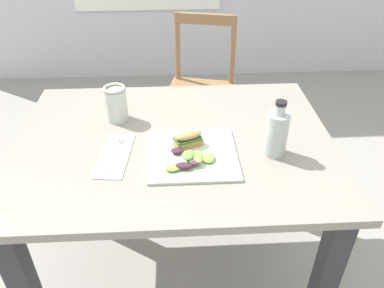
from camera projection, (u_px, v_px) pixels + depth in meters
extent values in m
plane|color=gray|center=(198.00, 275.00, 1.79)|extent=(8.75, 8.75, 0.00)
cube|color=gray|center=(174.00, 143.00, 1.40)|extent=(1.15, 0.86, 0.03)
cube|color=#2D2D33|center=(323.00, 285.00, 1.34)|extent=(0.07, 0.07, 0.71)
cube|color=#2D2D33|center=(72.00, 166.00, 1.88)|extent=(0.07, 0.07, 0.71)
cube|color=#2D2D33|center=(275.00, 159.00, 1.93)|extent=(0.07, 0.07, 0.71)
cylinder|color=#8E6642|center=(167.00, 138.00, 2.33)|extent=(0.03, 0.03, 0.43)
cylinder|color=#8E6642|center=(223.00, 144.00, 2.28)|extent=(0.03, 0.03, 0.43)
cylinder|color=#8E6642|center=(179.00, 111.00, 2.61)|extent=(0.03, 0.03, 0.43)
cylinder|color=#8E6642|center=(229.00, 115.00, 2.56)|extent=(0.03, 0.03, 0.43)
cube|color=#8E6642|center=(200.00, 95.00, 2.32)|extent=(0.48, 0.48, 0.02)
cylinder|color=#8E6642|center=(177.00, 47.00, 2.36)|extent=(0.03, 0.03, 0.42)
cylinder|color=#8E6642|center=(233.00, 51.00, 2.31)|extent=(0.03, 0.03, 0.42)
cube|color=#8E6642|center=(205.00, 19.00, 2.23)|extent=(0.36, 0.11, 0.06)
cube|color=beige|center=(193.00, 154.00, 1.31)|extent=(0.30, 0.30, 0.01)
cube|color=tan|center=(188.00, 143.00, 1.34)|extent=(0.11, 0.07, 0.02)
cube|color=#3D7033|center=(188.00, 138.00, 1.33)|extent=(0.10, 0.08, 0.01)
ellipsoid|color=tan|center=(188.00, 135.00, 1.32)|extent=(0.11, 0.08, 0.02)
ellipsoid|color=#84A84C|center=(198.00, 154.00, 1.29)|extent=(0.06, 0.06, 0.01)
ellipsoid|color=#6B9E47|center=(191.00, 161.00, 1.25)|extent=(0.04, 0.04, 0.02)
ellipsoid|color=#4C2338|center=(177.00, 151.00, 1.30)|extent=(0.04, 0.03, 0.01)
ellipsoid|color=#84A84C|center=(173.00, 167.00, 1.23)|extent=(0.06, 0.05, 0.01)
ellipsoid|color=#84A84C|center=(197.00, 158.00, 1.25)|extent=(0.04, 0.06, 0.01)
ellipsoid|color=#4C2338|center=(184.00, 166.00, 1.23)|extent=(0.06, 0.03, 0.02)
ellipsoid|color=#6B9E47|center=(188.00, 155.00, 1.25)|extent=(0.06, 0.07, 0.01)
ellipsoid|color=#84A84C|center=(209.00, 158.00, 1.27)|extent=(0.05, 0.06, 0.01)
ellipsoid|color=#602D47|center=(194.00, 159.00, 1.25)|extent=(0.04, 0.06, 0.01)
cube|color=silver|center=(115.00, 155.00, 1.31)|extent=(0.12, 0.26, 0.00)
cube|color=silver|center=(113.00, 159.00, 1.29)|extent=(0.04, 0.14, 0.00)
cube|color=silver|center=(121.00, 143.00, 1.36)|extent=(0.03, 0.05, 0.00)
cube|color=#38383D|center=(123.00, 141.00, 1.37)|extent=(0.01, 0.03, 0.00)
cube|color=#38383D|center=(121.00, 141.00, 1.37)|extent=(0.01, 0.03, 0.00)
cube|color=#38383D|center=(119.00, 141.00, 1.37)|extent=(0.01, 0.03, 0.00)
cylinder|color=#472819|center=(276.00, 140.00, 1.29)|extent=(0.07, 0.07, 0.11)
cylinder|color=#B2BCB7|center=(277.00, 134.00, 1.28)|extent=(0.07, 0.07, 0.15)
cylinder|color=#B2BCB7|center=(280.00, 110.00, 1.23)|extent=(0.03, 0.03, 0.04)
cylinder|color=black|center=(281.00, 103.00, 1.21)|extent=(0.04, 0.04, 0.01)
cylinder|color=gold|center=(117.00, 108.00, 1.48)|extent=(0.08, 0.08, 0.10)
cylinder|color=silver|center=(116.00, 105.00, 1.47)|extent=(0.08, 0.08, 0.13)
torus|color=#B7B29E|center=(114.00, 88.00, 1.43)|extent=(0.09, 0.09, 0.01)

